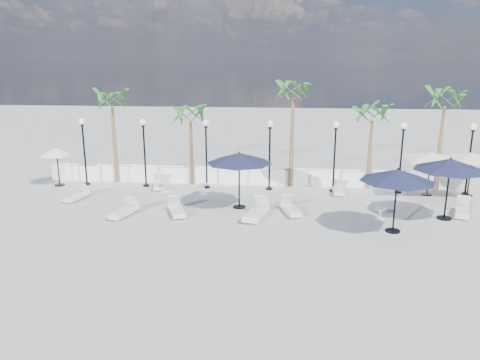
# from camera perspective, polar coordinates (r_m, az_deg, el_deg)

# --- Properties ---
(ground) EXTENTS (100.00, 100.00, 0.00)m
(ground) POSITION_cam_1_polar(r_m,az_deg,el_deg) (19.91, 2.90, -6.26)
(ground) COLOR #9A9B96
(ground) RESTS_ON ground
(balustrade) EXTENTS (26.00, 0.30, 1.01)m
(balustrade) POSITION_cam_1_polar(r_m,az_deg,el_deg) (26.92, 3.65, 0.39)
(balustrade) COLOR white
(balustrade) RESTS_ON ground
(lamppost_0) EXTENTS (0.36, 0.36, 3.84)m
(lamppost_0) POSITION_cam_1_polar(r_m,az_deg,el_deg) (27.87, -18.54, 4.40)
(lamppost_0) COLOR black
(lamppost_0) RESTS_ON ground
(lamppost_1) EXTENTS (0.36, 0.36, 3.84)m
(lamppost_1) POSITION_cam_1_polar(r_m,az_deg,el_deg) (26.65, -11.62, 4.42)
(lamppost_1) COLOR black
(lamppost_1) RESTS_ON ground
(lamppost_2) EXTENTS (0.36, 0.36, 3.84)m
(lamppost_2) POSITION_cam_1_polar(r_m,az_deg,el_deg) (25.85, -4.15, 4.37)
(lamppost_2) COLOR black
(lamppost_2) RESTS_ON ground
(lamppost_3) EXTENTS (0.36, 0.36, 3.84)m
(lamppost_3) POSITION_cam_1_polar(r_m,az_deg,el_deg) (25.51, 3.65, 4.24)
(lamppost_3) COLOR black
(lamppost_3) RESTS_ON ground
(lamppost_4) EXTENTS (0.36, 0.36, 3.84)m
(lamppost_4) POSITION_cam_1_polar(r_m,az_deg,el_deg) (25.64, 11.51, 4.03)
(lamppost_4) COLOR black
(lamppost_4) RESTS_ON ground
(lamppost_5) EXTENTS (0.36, 0.36, 3.84)m
(lamppost_5) POSITION_cam_1_polar(r_m,az_deg,el_deg) (26.25, 19.14, 3.75)
(lamppost_5) COLOR black
(lamppost_5) RESTS_ON ground
(lamppost_6) EXTENTS (0.36, 0.36, 3.84)m
(lamppost_6) POSITION_cam_1_polar(r_m,az_deg,el_deg) (27.29, 26.30, 3.43)
(lamppost_6) COLOR black
(lamppost_6) RESTS_ON ground
(palm_0) EXTENTS (2.60, 2.60, 5.50)m
(palm_0) POSITION_cam_1_polar(r_m,az_deg,el_deg) (27.77, -15.35, 8.87)
(palm_0) COLOR brown
(palm_0) RESTS_ON ground
(palm_1) EXTENTS (2.60, 2.60, 4.70)m
(palm_1) POSITION_cam_1_polar(r_m,az_deg,el_deg) (26.62, -6.06, 7.38)
(palm_1) COLOR brown
(palm_1) RESTS_ON ground
(palm_2) EXTENTS (2.60, 2.60, 6.10)m
(palm_2) POSITION_cam_1_polar(r_m,az_deg,el_deg) (25.95, 6.49, 10.20)
(palm_2) COLOR brown
(palm_2) RESTS_ON ground
(palm_3) EXTENTS (2.60, 2.60, 4.90)m
(palm_3) POSITION_cam_1_polar(r_m,az_deg,el_deg) (26.49, 15.83, 7.30)
(palm_3) COLOR brown
(palm_3) RESTS_ON ground
(palm_4) EXTENTS (2.60, 2.60, 5.70)m
(palm_4) POSITION_cam_1_polar(r_m,az_deg,el_deg) (27.32, 23.68, 8.48)
(palm_4) COLOR brown
(palm_4) RESTS_ON ground
(lounger_0) EXTENTS (0.83, 1.75, 0.63)m
(lounger_0) POSITION_cam_1_polar(r_m,az_deg,el_deg) (25.54, -19.28, -1.82)
(lounger_0) COLOR beige
(lounger_0) RESTS_ON ground
(lounger_1) EXTENTS (1.00, 1.84, 0.66)m
(lounger_1) POSITION_cam_1_polar(r_m,az_deg,el_deg) (26.66, -9.89, -0.50)
(lounger_1) COLOR beige
(lounger_1) RESTS_ON ground
(lounger_2) EXTENTS (1.21, 1.89, 0.68)m
(lounger_2) POSITION_cam_1_polar(r_m,az_deg,el_deg) (22.05, -7.73, -3.63)
(lounger_2) COLOR beige
(lounger_2) RESTS_ON ground
(lounger_3) EXTENTS (1.03, 1.90, 0.68)m
(lounger_3) POSITION_cam_1_polar(r_m,az_deg,el_deg) (22.33, -13.97, -3.71)
(lounger_3) COLOR beige
(lounger_3) RESTS_ON ground
(lounger_4) EXTENTS (1.08, 1.91, 0.68)m
(lounger_4) POSITION_cam_1_polar(r_m,az_deg,el_deg) (22.13, 6.23, -3.51)
(lounger_4) COLOR beige
(lounger_4) RESTS_ON ground
(lounger_5) EXTENTS (1.20, 2.24, 0.80)m
(lounger_5) POSITION_cam_1_polar(r_m,az_deg,el_deg) (21.41, 2.00, -3.95)
(lounger_5) COLOR beige
(lounger_5) RESTS_ON ground
(lounger_6) EXTENTS (0.55, 1.67, 0.63)m
(lounger_6) POSITION_cam_1_polar(r_m,az_deg,el_deg) (25.79, 11.84, -1.14)
(lounger_6) COLOR beige
(lounger_6) RESTS_ON ground
(lounger_7) EXTENTS (1.21, 1.96, 0.70)m
(lounger_7) POSITION_cam_1_polar(r_m,az_deg,el_deg) (24.12, 25.48, -3.34)
(lounger_7) COLOR beige
(lounger_7) RESTS_ON ground
(side_table_0) EXTENTS (0.57, 0.57, 0.55)m
(side_table_0) POSITION_cam_1_polar(r_m,az_deg,el_deg) (25.16, -4.42, -0.97)
(side_table_0) COLOR beige
(side_table_0) RESTS_ON ground
(side_table_1) EXTENTS (0.56, 0.56, 0.55)m
(side_table_1) POSITION_cam_1_polar(r_m,az_deg,el_deg) (25.84, -9.15, -0.70)
(side_table_1) COLOR beige
(side_table_1) RESTS_ON ground
(side_table_2) EXTENTS (0.51, 0.51, 0.49)m
(side_table_2) POSITION_cam_1_polar(r_m,az_deg,el_deg) (22.21, 16.74, -3.81)
(side_table_2) COLOR beige
(side_table_2) RESTS_ON ground
(parasol_navy_left) EXTENTS (3.17, 3.17, 2.80)m
(parasol_navy_left) POSITION_cam_1_polar(r_m,az_deg,el_deg) (22.28, -0.10, 2.67)
(parasol_navy_left) COLOR black
(parasol_navy_left) RESTS_ON ground
(parasol_navy_mid) EXTENTS (3.09, 3.09, 2.77)m
(parasol_navy_mid) POSITION_cam_1_polar(r_m,az_deg,el_deg) (20.17, 18.65, 0.50)
(parasol_navy_mid) COLOR black
(parasol_navy_mid) RESTS_ON ground
(parasol_navy_right) EXTENTS (3.20, 3.20, 2.87)m
(parasol_navy_right) POSITION_cam_1_polar(r_m,az_deg,el_deg) (22.65, 24.26, 1.70)
(parasol_navy_right) COLOR black
(parasol_navy_right) RESTS_ON ground
(parasol_cream_sq_a) EXTENTS (5.06, 5.06, 2.48)m
(parasol_cream_sq_a) POSITION_cam_1_polar(r_m,az_deg,el_deg) (26.37, 22.27, 3.09)
(parasol_cream_sq_a) COLOR black
(parasol_cream_sq_a) RESTS_ON ground
(parasol_cream_sq_b) EXTENTS (5.03, 5.03, 2.52)m
(parasol_cream_sq_b) POSITION_cam_1_polar(r_m,az_deg,el_deg) (27.04, 26.49, 2.96)
(parasol_cream_sq_b) COLOR black
(parasol_cream_sq_b) RESTS_ON ground
(parasol_cream_small) EXTENTS (1.86, 1.86, 2.28)m
(parasol_cream_small) POSITION_cam_1_polar(r_m,az_deg,el_deg) (28.34, -21.47, 3.20)
(parasol_cream_small) COLOR black
(parasol_cream_small) RESTS_ON ground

